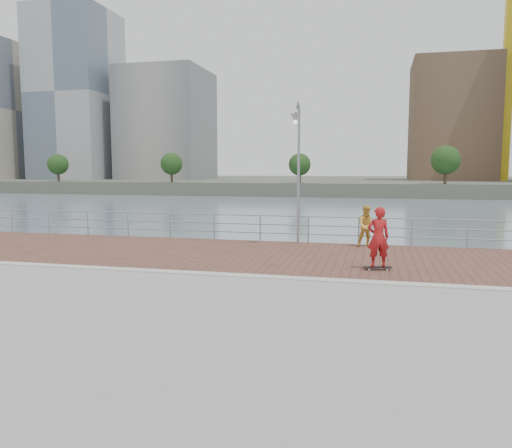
% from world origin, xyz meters
% --- Properties ---
extents(water, '(400.00, 400.00, 0.00)m').
position_xyz_m(water, '(0.00, 0.00, -2.00)').
color(water, slate).
rests_on(water, ground).
extents(seawall, '(40.00, 24.00, 2.00)m').
position_xyz_m(seawall, '(0.00, -5.00, -1.00)').
color(seawall, gray).
rests_on(seawall, ground).
extents(brick_lane, '(40.00, 6.80, 0.02)m').
position_xyz_m(brick_lane, '(0.00, 3.60, 0.01)').
color(brick_lane, brown).
rests_on(brick_lane, seawall).
extents(curb, '(40.00, 0.40, 0.06)m').
position_xyz_m(curb, '(0.00, 0.00, 0.03)').
color(curb, '#B7B5AD').
rests_on(curb, seawall).
extents(concrete_lane, '(40.00, 16.80, 0.02)m').
position_xyz_m(concrete_lane, '(0.00, -8.60, 0.01)').
color(concrete_lane, '#9E9E9B').
rests_on(concrete_lane, seawall).
extents(far_shore, '(320.00, 95.00, 2.50)m').
position_xyz_m(far_shore, '(0.00, 122.50, -0.75)').
color(far_shore, '#4C5142').
rests_on(far_shore, ground).
extents(guardrail, '(39.06, 0.06, 1.13)m').
position_xyz_m(guardrail, '(0.00, 7.00, 0.69)').
color(guardrail, '#8C9EA8').
rests_on(guardrail, brick_lane).
extents(street_lamp, '(0.39, 1.15, 5.41)m').
position_xyz_m(street_lamp, '(0.67, 6.10, 3.84)').
color(street_lamp, gray).
rests_on(street_lamp, brick_lane).
extents(skateboard, '(0.86, 0.41, 0.10)m').
position_xyz_m(skateboard, '(3.83, 1.83, 0.09)').
color(skateboard, black).
rests_on(skateboard, brick_lane).
extents(skateboarder, '(0.75, 0.59, 1.83)m').
position_xyz_m(skateboarder, '(3.83, 1.83, 1.02)').
color(skateboarder, '#AE171A').
rests_on(skateboarder, skateboard).
extents(bystander, '(0.90, 0.76, 1.64)m').
position_xyz_m(bystander, '(3.42, 6.37, 0.84)').
color(bystander, gold).
rests_on(bystander, brick_lane).
extents(tower_crane, '(47.00, 2.00, 50.70)m').
position_xyz_m(tower_crane, '(27.36, 104.00, 33.50)').
color(tower_crane, gold).
rests_on(tower_crane, far_shore).
extents(skyline, '(233.00, 41.00, 58.17)m').
position_xyz_m(skyline, '(29.52, 104.15, 22.88)').
color(skyline, '#ADA38E').
rests_on(skyline, far_shore).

